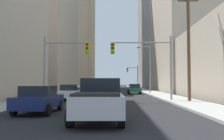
% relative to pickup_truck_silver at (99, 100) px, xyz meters
% --- Properties ---
extents(sidewalk_left, '(3.10, 160.00, 0.15)m').
position_rel_pickup_truck_silver_xyz_m(sidewalk_left, '(-6.91, 43.10, -0.86)').
color(sidewalk_left, '#9E9E99').
rests_on(sidewalk_left, ground).
extents(sidewalk_right, '(3.10, 160.00, 0.15)m').
position_rel_pickup_truck_silver_xyz_m(sidewalk_right, '(6.64, 43.10, -0.86)').
color(sidewalk_right, '#9E9E99').
rests_on(sidewalk_right, ground).
extents(pickup_truck_silver, '(2.20, 5.47, 1.90)m').
position_rel_pickup_truck_silver_xyz_m(pickup_truck_silver, '(0.00, 0.00, 0.00)').
color(pickup_truck_silver, '#B7BABF').
rests_on(pickup_truck_silver, ground).
extents(sedan_navy, '(1.95, 4.22, 1.52)m').
position_rel_pickup_truck_silver_xyz_m(sedan_navy, '(-3.58, 2.62, -0.16)').
color(sedan_navy, '#141E4C').
rests_on(sedan_navy, ground).
extents(sedan_white, '(1.95, 4.25, 1.52)m').
position_rel_pickup_truck_silver_xyz_m(sedan_white, '(-3.76, 12.76, -0.16)').
color(sedan_white, white).
rests_on(sedan_white, ground).
extents(sedan_grey, '(1.95, 4.22, 1.52)m').
position_rel_pickup_truck_silver_xyz_m(sedan_grey, '(-0.08, 15.10, -0.16)').
color(sedan_grey, slate).
rests_on(sedan_grey, ground).
extents(sedan_green, '(1.95, 4.25, 1.52)m').
position_rel_pickup_truck_silver_xyz_m(sedan_green, '(3.32, 27.13, -0.16)').
color(sedan_green, '#195938').
rests_on(sedan_green, ground).
extents(sedan_black, '(1.95, 4.22, 1.52)m').
position_rel_pickup_truck_silver_xyz_m(sedan_black, '(-3.60, 33.06, -0.16)').
color(sedan_black, black).
rests_on(sedan_black, ground).
extents(traffic_signal_near_left, '(4.24, 0.44, 6.00)m').
position_rel_pickup_truck_silver_xyz_m(traffic_signal_near_left, '(-4.14, 11.51, 3.13)').
color(traffic_signal_near_left, gray).
rests_on(traffic_signal_near_left, ground).
extents(traffic_signal_near_right, '(5.62, 0.44, 6.00)m').
position_rel_pickup_truck_silver_xyz_m(traffic_signal_near_right, '(3.22, 11.51, 3.19)').
color(traffic_signal_near_right, gray).
rests_on(traffic_signal_near_right, ground).
extents(traffic_signal_far_right, '(2.80, 0.44, 6.00)m').
position_rel_pickup_truck_silver_xyz_m(traffic_signal_far_right, '(4.54, 49.94, 3.06)').
color(traffic_signal_far_right, gray).
rests_on(traffic_signal_far_right, ground).
extents(utility_pole_right, '(2.20, 0.28, 10.26)m').
position_rel_pickup_truck_silver_xyz_m(utility_pole_right, '(6.95, 10.22, 4.47)').
color(utility_pole_right, brown).
rests_on(utility_pole_right, ground).
extents(street_lamp_right, '(2.14, 0.32, 7.50)m').
position_rel_pickup_truck_silver_xyz_m(street_lamp_right, '(5.46, 27.31, 3.58)').
color(street_lamp_right, gray).
rests_on(street_lamp_right, ground).
extents(building_left_mid_office, '(23.50, 20.99, 27.01)m').
position_rel_pickup_truck_silver_xyz_m(building_left_mid_office, '(-21.33, 41.81, 12.57)').
color(building_left_mid_office, '#B7A893').
rests_on(building_left_mid_office, ground).
extents(building_right_mid_block, '(19.20, 25.57, 22.60)m').
position_rel_pickup_truck_silver_xyz_m(building_right_mid_block, '(18.36, 37.79, 10.37)').
color(building_right_mid_block, '#B7A893').
rests_on(building_right_mid_block, ground).
extents(building_right_far_highrise, '(14.28, 25.16, 50.07)m').
position_rel_pickup_truck_silver_xyz_m(building_right_far_highrise, '(16.41, 82.29, 24.10)').
color(building_right_far_highrise, gray).
rests_on(building_right_far_highrise, ground).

